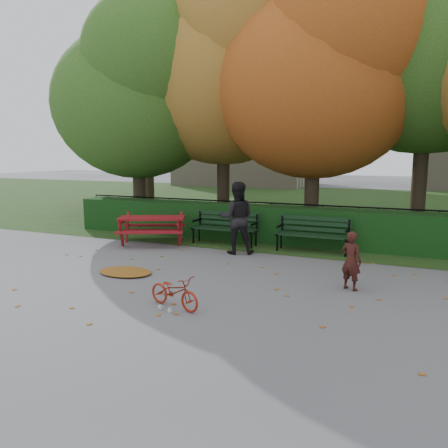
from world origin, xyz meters
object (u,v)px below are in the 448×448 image
at_px(tree_c, 326,70).
at_px(bench_left, 226,225).
at_px(picnic_table, 152,223).
at_px(tree_f, 150,76).
at_px(child, 351,261).
at_px(adult, 237,218).
at_px(tree_b, 230,63).
at_px(bicycle, 174,292).
at_px(tree_d, 445,26).
at_px(tree_a, 140,91).
at_px(bench_right, 313,231).

bearing_deg(tree_c, bench_left, -133.36).
bearing_deg(picnic_table, bench_left, -1.57).
bearing_deg(tree_f, child, -41.36).
bearing_deg(tree_f, adult, -44.71).
xyz_separation_m(tree_b, adult, (1.84, -3.97, -4.51)).
height_order(tree_b, child, tree_b).
height_order(adult, bicycle, adult).
bearing_deg(picnic_table, tree_c, 12.66).
relative_size(tree_c, bicycle, 7.79).
xyz_separation_m(tree_c, tree_d, (3.04, 1.27, 1.16)).
distance_m(tree_a, picnic_table, 5.18).
bearing_deg(tree_d, bench_right, -128.23).
height_order(tree_d, child, tree_d).
xyz_separation_m(tree_a, bench_left, (3.89, -1.88, -4.00)).
xyz_separation_m(tree_c, bench_left, (-2.13, -2.26, -4.30)).
xyz_separation_m(tree_c, bench_right, (0.27, -2.26, -4.30)).
xyz_separation_m(tree_a, child, (7.58, -4.72, -3.98)).
bearing_deg(child, tree_b, -26.42).
height_order(tree_b, picnic_table, tree_b).
xyz_separation_m(bench_left, child, (3.69, -2.84, 0.02)).
relative_size(bench_right, picnic_table, 0.82).
bearing_deg(tree_c, tree_f, 157.65).
xyz_separation_m(tree_b, child, (4.83, -5.89, -4.86)).
xyz_separation_m(tree_a, tree_b, (2.74, 1.17, 0.88)).
relative_size(tree_b, bench_right, 4.88).
bearing_deg(bicycle, tree_f, 49.19).
distance_m(bench_right, picnic_table, 4.32).
height_order(picnic_table, child, child).
height_order(tree_d, bicycle, tree_d).
height_order(tree_c, bicycle, tree_c).
xyz_separation_m(tree_a, picnic_table, (2.04, -2.67, -3.94)).
distance_m(tree_f, adult, 10.37).
distance_m(tree_b, tree_d, 6.37).
relative_size(tree_b, child, 8.13).
bearing_deg(child, adult, -8.44).
distance_m(tree_a, tree_d, 9.33).
bearing_deg(bicycle, tree_d, -9.77).
bearing_deg(bench_right, adult, -151.46).
bearing_deg(tree_a, bench_right, -16.61).
relative_size(tree_c, picnic_table, 3.66).
bearing_deg(picnic_table, bench_right, -14.24).
relative_size(tree_c, tree_f, 0.87).
relative_size(tree_a, picnic_table, 3.42).
relative_size(bench_right, bicycle, 1.75).
height_order(bench_right, child, child).
distance_m(tree_f, child, 13.69).
distance_m(bench_left, bicycle, 5.10).
bearing_deg(tree_f, bicycle, -56.07).
height_order(tree_c, bench_right, tree_c).
height_order(bench_left, picnic_table, bench_left).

